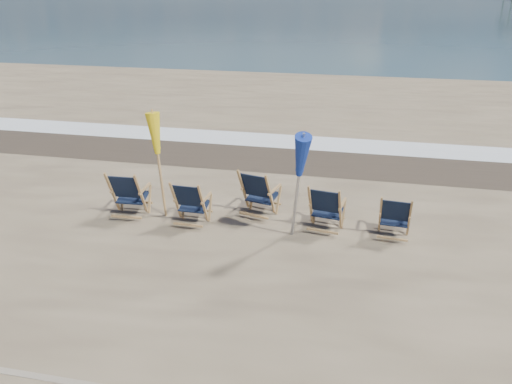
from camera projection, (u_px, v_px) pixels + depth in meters
The scene contains 9 objects.
surf_foam at pixel (296, 142), 15.49m from camera, with size 200.00×1.40×0.01m, color silver.
wet_sand_strip at pixel (289, 158), 14.14m from camera, with size 200.00×2.60×0.00m, color #42362A.
beach_chair_0 at pixel (141, 196), 10.32m from camera, with size 0.71×0.80×1.12m, color black, non-canonical shape.
beach_chair_1 at pixel (203, 205), 9.99m from camera, with size 0.67×0.75×1.05m, color black, non-canonical shape.
beach_chair_2 at pixel (270, 196), 10.30m from camera, with size 0.72×0.81×1.12m, color black, non-canonical shape.
beach_chair_3 at pixel (340, 211), 9.71m from camera, with size 0.68×0.77×1.06m, color black, non-canonical shape.
beach_chair_4 at pixel (409, 220), 9.47m from camera, with size 0.62×0.70×0.97m, color black, non-canonical shape.
umbrella_yellow at pixel (157, 140), 10.16m from camera, with size 0.30×0.30×2.20m.
umbrella_blue at pixel (298, 151), 8.83m from camera, with size 0.30×0.30×2.44m.
Camera 1 is at (1.79, -6.47, 4.75)m, focal length 35.00 mm.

